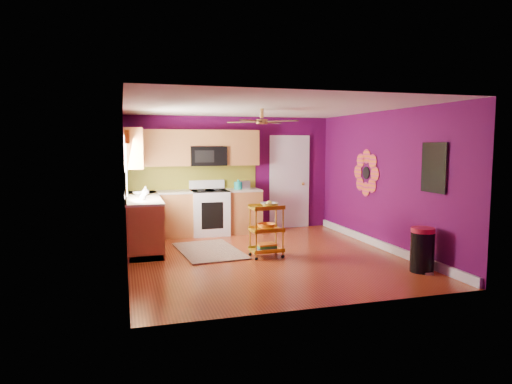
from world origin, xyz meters
name	(u,v)px	position (x,y,z in m)	size (l,w,h in m)	color
ground	(265,257)	(0.00, 0.00, 0.00)	(5.00, 5.00, 0.00)	maroon
room_envelope	(267,160)	(0.03, 0.00, 1.63)	(4.54, 5.04, 2.52)	#510944
lower_cabinets	(173,218)	(-1.35, 1.82, 0.43)	(2.81, 2.31, 0.94)	#995A29
electric_range	(209,212)	(-0.55, 2.17, 0.48)	(0.76, 0.66, 1.13)	white
upper_cabinetry	(175,149)	(-1.24, 2.17, 1.80)	(2.80, 2.30, 1.26)	#995A29
left_window	(126,154)	(-2.22, 1.05, 1.74)	(0.08, 1.35, 1.08)	white
panel_door	(289,183)	(1.35, 2.47, 1.02)	(0.95, 0.11, 2.15)	white
right_wall_art	(394,171)	(2.23, -0.34, 1.44)	(0.04, 2.74, 1.04)	black
ceiling_fan	(262,121)	(0.00, 0.20, 2.29)	(1.01, 1.01, 0.26)	#BF8C3F
shag_rug	(209,251)	(-0.85, 0.64, 0.01)	(1.01, 1.64, 0.02)	black
rolling_cart	(267,228)	(0.02, -0.02, 0.49)	(0.55, 0.41, 0.96)	gold
trash_can	(422,250)	(1.98, -1.53, 0.33)	(0.44, 0.44, 0.67)	black
teal_kettle	(238,185)	(0.09, 2.20, 1.02)	(0.18, 0.18, 0.21)	#128C84
toaster	(244,185)	(0.23, 2.22, 1.03)	(0.22, 0.15, 0.18)	beige
soap_bottle_a	(144,194)	(-1.93, 1.08, 1.03)	(0.08, 0.08, 0.17)	#EA3F72
soap_bottle_b	(145,191)	(-1.88, 1.58, 1.03)	(0.14, 0.14, 0.17)	white
counter_dish	(140,193)	(-1.99, 1.64, 0.97)	(0.25, 0.25, 0.06)	white
counter_cup	(143,198)	(-1.95, 0.81, 0.98)	(0.11, 0.11, 0.09)	white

